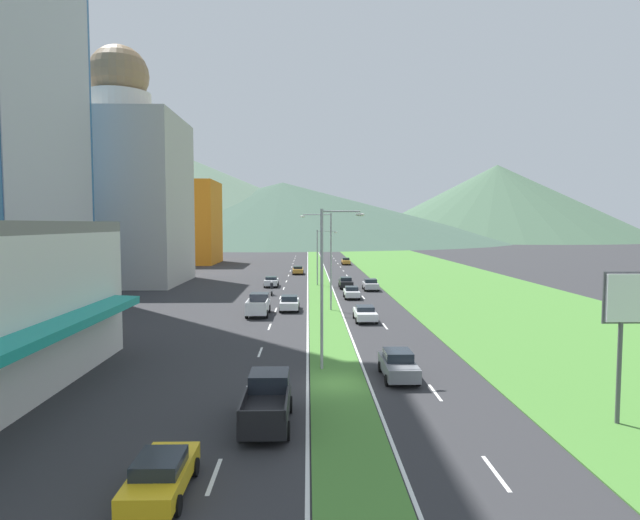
% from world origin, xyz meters
% --- Properties ---
extents(ground_plane, '(600.00, 600.00, 0.00)m').
position_xyz_m(ground_plane, '(0.00, 0.00, 0.00)').
color(ground_plane, '#2D2D30').
extents(grass_median, '(3.20, 240.00, 0.06)m').
position_xyz_m(grass_median, '(0.00, 60.00, 0.03)').
color(grass_median, '#477F33').
rests_on(grass_median, ground_plane).
extents(grass_verge_right, '(24.00, 240.00, 0.06)m').
position_xyz_m(grass_verge_right, '(20.60, 60.00, 0.03)').
color(grass_verge_right, '#477F33').
rests_on(grass_verge_right, ground_plane).
extents(lane_dash_left_1, '(0.16, 2.80, 0.01)m').
position_xyz_m(lane_dash_left_1, '(-5.10, -10.78, 0.01)').
color(lane_dash_left_1, silver).
rests_on(lane_dash_left_1, ground_plane).
extents(lane_dash_left_2, '(0.16, 2.80, 0.01)m').
position_xyz_m(lane_dash_left_2, '(-5.10, -1.55, 0.01)').
color(lane_dash_left_2, silver).
rests_on(lane_dash_left_2, ground_plane).
extents(lane_dash_left_3, '(0.16, 2.80, 0.01)m').
position_xyz_m(lane_dash_left_3, '(-5.10, 7.67, 0.01)').
color(lane_dash_left_3, silver).
rests_on(lane_dash_left_3, ground_plane).
extents(lane_dash_left_4, '(0.16, 2.80, 0.01)m').
position_xyz_m(lane_dash_left_4, '(-5.10, 16.90, 0.01)').
color(lane_dash_left_4, silver).
rests_on(lane_dash_left_4, ground_plane).
extents(lane_dash_left_5, '(0.16, 2.80, 0.01)m').
position_xyz_m(lane_dash_left_5, '(-5.10, 26.12, 0.01)').
color(lane_dash_left_5, silver).
rests_on(lane_dash_left_5, ground_plane).
extents(lane_dash_left_6, '(0.16, 2.80, 0.01)m').
position_xyz_m(lane_dash_left_6, '(-5.10, 35.34, 0.01)').
color(lane_dash_left_6, silver).
rests_on(lane_dash_left_6, ground_plane).
extents(lane_dash_left_7, '(0.16, 2.80, 0.01)m').
position_xyz_m(lane_dash_left_7, '(-5.10, 44.57, 0.01)').
color(lane_dash_left_7, silver).
rests_on(lane_dash_left_7, ground_plane).
extents(lane_dash_left_8, '(0.16, 2.80, 0.01)m').
position_xyz_m(lane_dash_left_8, '(-5.10, 53.79, 0.01)').
color(lane_dash_left_8, silver).
rests_on(lane_dash_left_8, ground_plane).
extents(lane_dash_left_9, '(0.16, 2.80, 0.01)m').
position_xyz_m(lane_dash_left_9, '(-5.10, 63.02, 0.01)').
color(lane_dash_left_9, silver).
rests_on(lane_dash_left_9, ground_plane).
extents(lane_dash_left_10, '(0.16, 2.80, 0.01)m').
position_xyz_m(lane_dash_left_10, '(-5.10, 72.24, 0.01)').
color(lane_dash_left_10, silver).
rests_on(lane_dash_left_10, ground_plane).
extents(lane_dash_left_11, '(0.16, 2.80, 0.01)m').
position_xyz_m(lane_dash_left_11, '(-5.10, 81.47, 0.01)').
color(lane_dash_left_11, silver).
rests_on(lane_dash_left_11, ground_plane).
extents(lane_dash_left_12, '(0.16, 2.80, 0.01)m').
position_xyz_m(lane_dash_left_12, '(-5.10, 90.69, 0.01)').
color(lane_dash_left_12, silver).
rests_on(lane_dash_left_12, ground_plane).
extents(lane_dash_left_13, '(0.16, 2.80, 0.01)m').
position_xyz_m(lane_dash_left_13, '(-5.10, 99.91, 0.01)').
color(lane_dash_left_13, silver).
rests_on(lane_dash_left_13, ground_plane).
extents(lane_dash_left_14, '(0.16, 2.80, 0.01)m').
position_xyz_m(lane_dash_left_14, '(-5.10, 109.14, 0.01)').
color(lane_dash_left_14, silver).
rests_on(lane_dash_left_14, ground_plane).
extents(lane_dash_left_15, '(0.16, 2.80, 0.01)m').
position_xyz_m(lane_dash_left_15, '(-5.10, 118.36, 0.01)').
color(lane_dash_left_15, silver).
rests_on(lane_dash_left_15, ground_plane).
extents(lane_dash_right_1, '(0.16, 2.80, 0.01)m').
position_xyz_m(lane_dash_right_1, '(5.10, -10.78, 0.01)').
color(lane_dash_right_1, silver).
rests_on(lane_dash_right_1, ground_plane).
extents(lane_dash_right_2, '(0.16, 2.80, 0.01)m').
position_xyz_m(lane_dash_right_2, '(5.10, -1.55, 0.01)').
color(lane_dash_right_2, silver).
rests_on(lane_dash_right_2, ground_plane).
extents(lane_dash_right_3, '(0.16, 2.80, 0.01)m').
position_xyz_m(lane_dash_right_3, '(5.10, 7.67, 0.01)').
color(lane_dash_right_3, silver).
rests_on(lane_dash_right_3, ground_plane).
extents(lane_dash_right_4, '(0.16, 2.80, 0.01)m').
position_xyz_m(lane_dash_right_4, '(5.10, 16.90, 0.01)').
color(lane_dash_right_4, silver).
rests_on(lane_dash_right_4, ground_plane).
extents(lane_dash_right_5, '(0.16, 2.80, 0.01)m').
position_xyz_m(lane_dash_right_5, '(5.10, 26.12, 0.01)').
color(lane_dash_right_5, silver).
rests_on(lane_dash_right_5, ground_plane).
extents(lane_dash_right_6, '(0.16, 2.80, 0.01)m').
position_xyz_m(lane_dash_right_6, '(5.10, 35.34, 0.01)').
color(lane_dash_right_6, silver).
rests_on(lane_dash_right_6, ground_plane).
extents(lane_dash_right_7, '(0.16, 2.80, 0.01)m').
position_xyz_m(lane_dash_right_7, '(5.10, 44.57, 0.01)').
color(lane_dash_right_7, silver).
rests_on(lane_dash_right_7, ground_plane).
extents(lane_dash_right_8, '(0.16, 2.80, 0.01)m').
position_xyz_m(lane_dash_right_8, '(5.10, 53.79, 0.01)').
color(lane_dash_right_8, silver).
rests_on(lane_dash_right_8, ground_plane).
extents(lane_dash_right_9, '(0.16, 2.80, 0.01)m').
position_xyz_m(lane_dash_right_9, '(5.10, 63.02, 0.01)').
color(lane_dash_right_9, silver).
rests_on(lane_dash_right_9, ground_plane).
extents(lane_dash_right_10, '(0.16, 2.80, 0.01)m').
position_xyz_m(lane_dash_right_10, '(5.10, 72.24, 0.01)').
color(lane_dash_right_10, silver).
rests_on(lane_dash_right_10, ground_plane).
extents(lane_dash_right_11, '(0.16, 2.80, 0.01)m').
position_xyz_m(lane_dash_right_11, '(5.10, 81.47, 0.01)').
color(lane_dash_right_11, silver).
rests_on(lane_dash_right_11, ground_plane).
extents(lane_dash_right_12, '(0.16, 2.80, 0.01)m').
position_xyz_m(lane_dash_right_12, '(5.10, 90.69, 0.01)').
color(lane_dash_right_12, silver).
rests_on(lane_dash_right_12, ground_plane).
extents(lane_dash_right_13, '(0.16, 2.80, 0.01)m').
position_xyz_m(lane_dash_right_13, '(5.10, 99.91, 0.01)').
color(lane_dash_right_13, silver).
rests_on(lane_dash_right_13, ground_plane).
extents(lane_dash_right_14, '(0.16, 2.80, 0.01)m').
position_xyz_m(lane_dash_right_14, '(5.10, 109.14, 0.01)').
color(lane_dash_right_14, silver).
rests_on(lane_dash_right_14, ground_plane).
extents(lane_dash_right_15, '(0.16, 2.80, 0.01)m').
position_xyz_m(lane_dash_right_15, '(5.10, 118.36, 0.01)').
color(lane_dash_right_15, silver).
rests_on(lane_dash_right_15, ground_plane).
extents(edge_line_median_left, '(0.16, 240.00, 0.01)m').
position_xyz_m(edge_line_median_left, '(-1.75, 60.00, 0.01)').
color(edge_line_median_left, silver).
rests_on(edge_line_median_left, ground_plane).
extents(edge_line_median_right, '(0.16, 240.00, 0.01)m').
position_xyz_m(edge_line_median_right, '(1.75, 60.00, 0.01)').
color(edge_line_median_right, silver).
rests_on(edge_line_median_right, ground_plane).
extents(domed_building, '(17.89, 17.89, 35.39)m').
position_xyz_m(domed_building, '(-29.72, 51.69, 14.30)').
color(domed_building, '#B7B2A8').
rests_on(domed_building, ground_plane).
extents(midrise_colored, '(15.38, 15.38, 18.62)m').
position_xyz_m(midrise_colored, '(-30.05, 92.13, 9.31)').
color(midrise_colored, orange).
rests_on(midrise_colored, ground_plane).
extents(hill_far_left, '(216.52, 216.52, 44.52)m').
position_xyz_m(hill_far_left, '(-66.38, 266.07, 22.26)').
color(hill_far_left, '#516B56').
rests_on(hill_far_left, ground_plane).
extents(hill_far_center, '(237.57, 237.57, 31.05)m').
position_xyz_m(hill_far_center, '(-15.16, 257.24, 15.53)').
color(hill_far_center, '#3D5647').
rests_on(hill_far_center, ground_plane).
extents(hill_far_right, '(168.92, 168.92, 43.13)m').
position_xyz_m(hill_far_right, '(108.41, 278.94, 21.56)').
color(hill_far_right, '#47664C').
rests_on(hill_far_right, ground_plane).
extents(street_lamp_near, '(2.72, 0.34, 9.96)m').
position_xyz_m(street_lamp_near, '(-0.60, 3.10, 5.67)').
color(street_lamp_near, '#99999E').
rests_on(street_lamp_near, ground_plane).
extents(street_lamp_mid, '(3.31, 0.40, 10.15)m').
position_xyz_m(street_lamp_mid, '(0.33, 25.64, 5.83)').
color(street_lamp_mid, '#99999E').
rests_on(street_lamp_mid, ground_plane).
extents(street_lamp_far, '(3.04, 0.31, 8.13)m').
position_xyz_m(street_lamp_far, '(0.03, 48.16, 4.75)').
color(street_lamp_far, '#99999E').
rests_on(street_lamp_far, ground_plane).
extents(car_0, '(1.86, 4.45, 1.52)m').
position_xyz_m(car_0, '(6.70, 87.53, 0.77)').
color(car_0, '#C6842D').
rests_on(car_0, ground_plane).
extents(car_1, '(1.90, 4.22, 1.39)m').
position_xyz_m(car_1, '(-6.64, -12.06, 0.72)').
color(car_1, yellow).
rests_on(car_1, ground_plane).
extents(car_2, '(1.91, 4.69, 1.56)m').
position_xyz_m(car_2, '(3.61, 44.70, 0.80)').
color(car_2, black).
rests_on(car_2, ground_plane).
extents(car_3, '(1.99, 4.04, 1.47)m').
position_xyz_m(car_3, '(-6.97, 46.67, 0.77)').
color(car_3, silver).
rests_on(car_3, ground_plane).
extents(car_4, '(2.03, 4.49, 1.38)m').
position_xyz_m(car_4, '(3.60, 19.52, 0.73)').
color(car_4, silver).
rests_on(car_4, ground_plane).
extents(car_5, '(1.90, 4.07, 1.43)m').
position_xyz_m(car_5, '(3.59, 34.57, 0.74)').
color(car_5, silver).
rests_on(car_5, ground_plane).
extents(car_6, '(2.02, 4.02, 1.54)m').
position_xyz_m(car_6, '(6.81, 42.31, 0.78)').
color(car_6, '#B2B2B7').
rests_on(car_6, ground_plane).
extents(car_7, '(1.98, 4.19, 1.45)m').
position_xyz_m(car_7, '(-3.50, 65.60, 0.75)').
color(car_7, '#C6842D').
rests_on(car_7, ground_plane).
extents(car_8, '(1.95, 4.51, 1.62)m').
position_xyz_m(car_8, '(3.56, 1.12, 0.82)').
color(car_8, slate).
rests_on(car_8, ground_plane).
extents(car_9, '(2.04, 4.36, 1.58)m').
position_xyz_m(car_9, '(-3.65, 25.69, 0.80)').
color(car_9, silver).
rests_on(car_9, ground_plane).
extents(pickup_truck_0, '(2.18, 5.40, 2.00)m').
position_xyz_m(pickup_truck_0, '(-3.57, -5.69, 0.98)').
color(pickup_truck_0, black).
rests_on(pickup_truck_0, ground_plane).
extents(pickup_truck_1, '(2.18, 5.40, 2.00)m').
position_xyz_m(pickup_truck_1, '(-6.64, 23.13, 0.98)').
color(pickup_truck_1, silver).
rests_on(pickup_truck_1, ground_plane).
extents(motorcycle_rider, '(0.36, 2.00, 1.80)m').
position_xyz_m(motorcycle_rider, '(-6.30, 37.50, 0.75)').
color(motorcycle_rider, black).
rests_on(motorcycle_rider, ground_plane).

